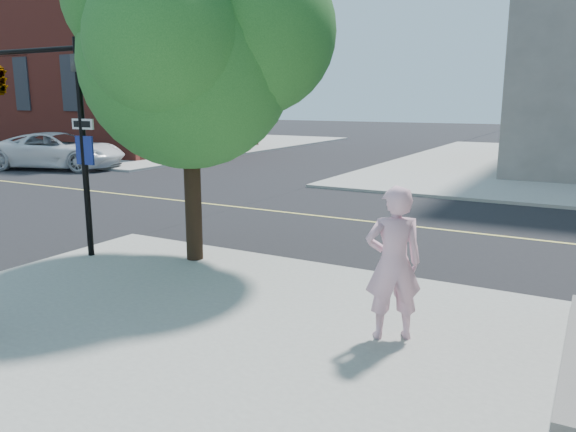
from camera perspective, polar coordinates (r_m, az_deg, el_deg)
The scene contains 10 objects.
ground at distance 13.23m, azimuth -12.38°, elevation -2.77°, with size 140.00×140.00×0.00m, color black.
road_ew at distance 16.76m, azimuth -2.19°, elevation 0.57°, with size 140.00×9.00×0.01m, color black.
road_ns at distance 17.30m, azimuth -26.20°, elevation -0.29°, with size 9.00×140.00×0.01m, color black.
sidewalk_nw at distance 44.38m, azimuth -16.44°, elevation 7.17°, with size 26.00×25.00×0.12m, color #999890.
church at distance 39.87m, azimuth -17.61°, elevation 16.90°, with size 15.20×12.00×14.40m.
office_block at distance 51.70m, azimuth -24.01°, elevation 17.32°, with size 12.00×14.08×18.00m.
man_on_phone at distance 7.50m, azimuth 10.66°, elevation -4.74°, with size 0.75×0.49×2.07m, color #DCA6BC.
street_tree at distance 11.03m, azimuth -9.68°, elevation 17.63°, with size 5.01×4.56×6.65m.
signal_pole at distance 13.51m, azimuth -26.44°, elevation 12.16°, with size 3.81×0.43×4.31m.
car_a at distance 29.00m, azimuth -22.29°, elevation 6.16°, with size 2.86×6.21×1.73m, color white.
Camera 1 is at (8.56, -9.54, 3.26)m, focal length 35.01 mm.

